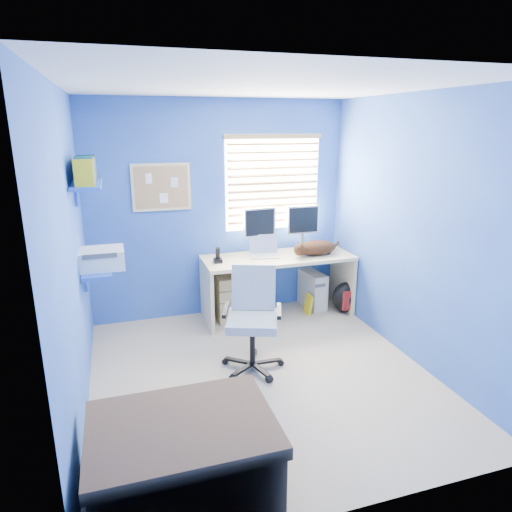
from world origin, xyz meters
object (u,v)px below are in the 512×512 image
object	(u,v)px
desk	(278,286)
cat	(317,248)
office_chair	(253,332)
laptop	(265,247)
tower_pc	(312,290)

from	to	relation	value
desk	cat	bearing A→B (deg)	-9.35
cat	office_chair	xyz separation A→B (m)	(-1.09, -0.99, -0.47)
office_chair	cat	bearing A→B (deg)	42.41
laptop	tower_pc	world-z (taller)	laptop
tower_pc	laptop	bearing A→B (deg)	-178.53
desk	cat	world-z (taller)	cat
tower_pc	cat	bearing A→B (deg)	-112.68
laptop	cat	xyz separation A→B (m)	(0.60, -0.12, -0.02)
tower_pc	desk	bearing A→B (deg)	-171.92
desk	cat	size ratio (longest dim) A/B	3.62
laptop	office_chair	distance (m)	1.31
desk	office_chair	xyz separation A→B (m)	(-0.63, -1.07, -0.01)
office_chair	desk	bearing A→B (deg)	59.23
cat	desk	bearing A→B (deg)	154.17
desk	office_chair	world-z (taller)	office_chair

